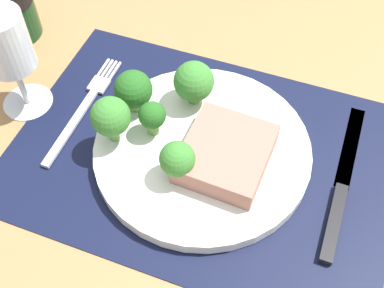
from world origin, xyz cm
name	(u,v)px	position (x,y,z in cm)	size (l,w,h in cm)	color
ground_plane	(202,162)	(0.00, 0.00, -1.50)	(140.00, 110.00, 3.00)	#996D42
placemat	(202,155)	(0.00, 0.00, 0.15)	(46.21, 32.67, 0.30)	black
plate	(202,150)	(0.00, 0.00, 1.10)	(26.25, 26.25, 1.60)	silver
steak	(226,154)	(3.24, -1.02, 3.32)	(9.58, 10.70, 2.83)	#9E6B5B
broccoli_near_fork	(194,82)	(-3.52, 6.54, 5.33)	(5.10, 5.10, 6.04)	#5B8942
broccoli_back_left	(151,119)	(-6.34, -0.38, 4.87)	(3.31, 3.31, 4.82)	#5B8942
broccoli_near_steak	(177,159)	(-1.25, -4.86, 5.09)	(4.05, 4.05, 5.32)	#5B8942
broccoli_center	(133,90)	(-10.08, 2.89, 5.08)	(4.80, 4.80, 5.68)	#6B994C
broccoli_front_edge	(111,117)	(-10.38, -2.55, 5.91)	(4.72, 4.72, 6.46)	#5B8942
fork	(84,108)	(-17.02, 1.42, 0.55)	(2.40, 19.20, 0.50)	silver
knife	(341,190)	(16.87, 0.53, 0.60)	(1.80, 23.00, 0.80)	black
wine_glass	(5,50)	(-24.70, -0.25, 9.67)	(6.54, 6.54, 14.36)	silver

